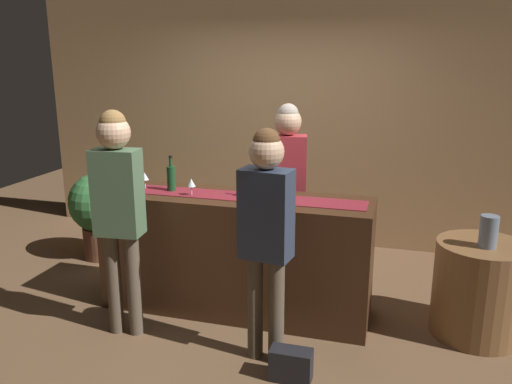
# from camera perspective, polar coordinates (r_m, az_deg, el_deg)

# --- Properties ---
(ground_plane) EXTENTS (10.00, 10.00, 0.00)m
(ground_plane) POSITION_cam_1_polar(r_m,az_deg,el_deg) (4.54, -2.21, -12.71)
(ground_plane) COLOR brown
(back_wall) EXTENTS (6.00, 0.12, 2.90)m
(back_wall) POSITION_cam_1_polar(r_m,az_deg,el_deg) (5.90, 3.51, 8.47)
(back_wall) COLOR tan
(back_wall) RESTS_ON ground
(bar_counter) EXTENTS (2.22, 0.60, 1.00)m
(bar_counter) POSITION_cam_1_polar(r_m,az_deg,el_deg) (4.33, -2.28, -6.86)
(bar_counter) COLOR #3D2314
(bar_counter) RESTS_ON ground
(counter_runner_cloth) EXTENTS (2.11, 0.28, 0.01)m
(counter_runner_cloth) POSITION_cam_1_polar(r_m,az_deg,el_deg) (4.18, -2.35, -0.45)
(counter_runner_cloth) COLOR maroon
(counter_runner_cloth) RESTS_ON bar_counter
(wine_bottle_green) EXTENTS (0.07, 0.07, 0.30)m
(wine_bottle_green) POSITION_cam_1_polar(r_m,az_deg,el_deg) (4.37, -9.31, 1.55)
(wine_bottle_green) COLOR #194723
(wine_bottle_green) RESTS_ON bar_counter
(wine_bottle_clear) EXTENTS (0.07, 0.07, 0.30)m
(wine_bottle_clear) POSITION_cam_1_polar(r_m,az_deg,el_deg) (4.09, 0.41, 0.84)
(wine_bottle_clear) COLOR #B2C6C1
(wine_bottle_clear) RESTS_ON bar_counter
(wine_glass_near_customer) EXTENTS (0.07, 0.07, 0.14)m
(wine_glass_near_customer) POSITION_cam_1_polar(r_m,az_deg,el_deg) (4.48, -12.16, 1.65)
(wine_glass_near_customer) COLOR silver
(wine_glass_near_customer) RESTS_ON bar_counter
(wine_glass_mid_counter) EXTENTS (0.07, 0.07, 0.14)m
(wine_glass_mid_counter) POSITION_cam_1_polar(r_m,az_deg,el_deg) (4.20, -7.14, 0.97)
(wine_glass_mid_counter) COLOR silver
(wine_glass_mid_counter) RESTS_ON bar_counter
(bartender) EXTENTS (0.37, 0.26, 1.70)m
(bartender) POSITION_cam_1_polar(r_m,az_deg,el_deg) (4.63, 3.45, 1.71)
(bartender) COLOR #26262B
(bartender) RESTS_ON ground
(customer_sipping) EXTENTS (0.36, 0.25, 1.65)m
(customer_sipping) POSITION_cam_1_polar(r_m,az_deg,el_deg) (3.45, 1.12, -3.45)
(customer_sipping) COLOR brown
(customer_sipping) RESTS_ON ground
(customer_browsing) EXTENTS (0.36, 0.24, 1.73)m
(customer_browsing) POSITION_cam_1_polar(r_m,az_deg,el_deg) (3.92, -14.96, -0.81)
(customer_browsing) COLOR brown
(customer_browsing) RESTS_ON ground
(round_side_table) EXTENTS (0.68, 0.68, 0.74)m
(round_side_table) POSITION_cam_1_polar(r_m,az_deg,el_deg) (4.36, 23.35, -9.83)
(round_side_table) COLOR brown
(round_side_table) RESTS_ON ground
(vase_on_side_table) EXTENTS (0.13, 0.13, 0.24)m
(vase_on_side_table) POSITION_cam_1_polar(r_m,az_deg,el_deg) (4.12, 24.26, -4.00)
(vase_on_side_table) COLOR slate
(vase_on_side_table) RESTS_ON round_side_table
(potted_plant_tall) EXTENTS (0.63, 0.63, 0.92)m
(potted_plant_tall) POSITION_cam_1_polar(r_m,az_deg,el_deg) (5.69, -16.85, -1.81)
(potted_plant_tall) COLOR brown
(potted_plant_tall) RESTS_ON ground
(handbag) EXTENTS (0.28, 0.14, 0.22)m
(handbag) POSITION_cam_1_polar(r_m,az_deg,el_deg) (3.62, 3.87, -18.46)
(handbag) COLOR black
(handbag) RESTS_ON ground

